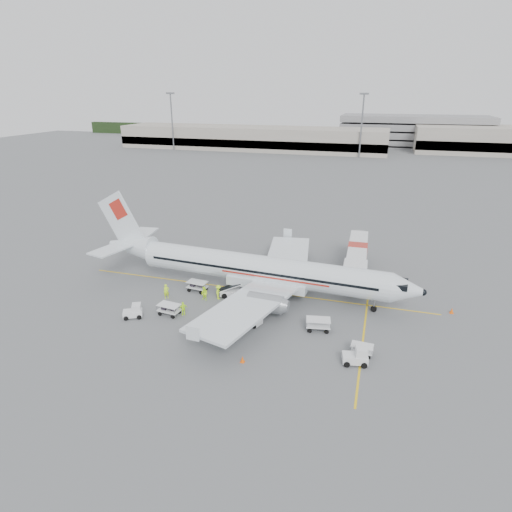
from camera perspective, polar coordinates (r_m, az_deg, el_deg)
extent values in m
plane|color=#56595B|center=(53.25, -0.62, -4.56)|extent=(360.00, 360.00, 0.00)
cube|color=yellow|center=(53.25, -0.62, -4.56)|extent=(44.00, 0.20, 0.01)
cube|color=yellow|center=(44.33, 14.05, -11.00)|extent=(0.20, 20.00, 0.01)
cone|color=#F95808|center=(52.59, 24.66, -6.61)|extent=(0.41, 0.41, 0.67)
cone|color=#F95808|center=(70.31, 5.70, 2.16)|extent=(0.38, 0.38, 0.63)
cone|color=#F95808|center=(40.07, -1.82, -13.57)|extent=(0.39, 0.39, 0.64)
imported|color=#BDF01B|center=(51.97, -11.87, -4.64)|extent=(0.78, 0.76, 1.80)
imported|color=#BDF01B|center=(50.78, -6.89, -5.01)|extent=(0.97, 0.85, 1.70)
imported|color=#BDF01B|center=(50.90, -5.02, -4.82)|extent=(0.74, 1.19, 1.78)
imported|color=#BDF01B|center=(47.94, -9.67, -6.92)|extent=(0.95, 0.94, 1.61)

